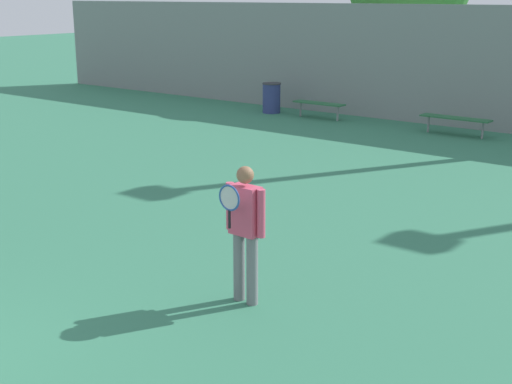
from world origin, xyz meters
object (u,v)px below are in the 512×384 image
at_px(bench_courtside_near, 319,104).
at_px(bench_courtside_far, 455,119).
at_px(trash_bin, 271,98).
at_px(tennis_player, 245,226).

xyz_separation_m(bench_courtside_near, bench_courtside_far, (4.29, 0.00, 0.00)).
relative_size(bench_courtside_far, trash_bin, 2.00).
bearing_deg(bench_courtside_near, bench_courtside_far, 0.00).
height_order(bench_courtside_near, trash_bin, trash_bin).
height_order(bench_courtside_near, bench_courtside_far, same).
height_order(tennis_player, trash_bin, tennis_player).
xyz_separation_m(tennis_player, trash_bin, (-8.30, 11.68, -0.50)).
distance_m(tennis_player, trash_bin, 14.34).
height_order(tennis_player, bench_courtside_far, tennis_player).
distance_m(bench_courtside_far, trash_bin, 6.06).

